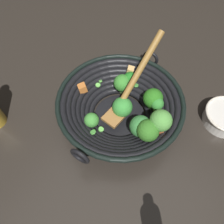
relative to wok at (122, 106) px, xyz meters
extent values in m
plane|color=#28231E|center=(0.00, -0.01, -0.06)|extent=(4.00, 4.00, 0.00)
cylinder|color=black|center=(0.00, -0.01, -0.06)|extent=(0.16, 0.16, 0.01)
torus|color=black|center=(0.00, -0.01, -0.04)|extent=(0.20, 0.20, 0.02)
torus|color=black|center=(0.00, -0.01, -0.03)|extent=(0.23, 0.23, 0.02)
torus|color=black|center=(0.00, -0.01, -0.02)|extent=(0.25, 0.25, 0.02)
torus|color=black|center=(0.00, -0.01, -0.01)|extent=(0.27, 0.27, 0.02)
torus|color=black|center=(0.00, -0.01, 0.00)|extent=(0.30, 0.30, 0.02)
torus|color=black|center=(0.00, -0.01, 0.01)|extent=(0.32, 0.32, 0.02)
torus|color=black|center=(0.00, -0.01, 0.02)|extent=(0.35, 0.35, 0.02)
torus|color=black|center=(0.00, -0.01, 0.03)|extent=(0.36, 0.36, 0.01)
torus|color=black|center=(0.19, 0.00, 0.03)|extent=(0.01, 0.05, 0.05)
torus|color=black|center=(-0.19, -0.01, 0.03)|extent=(0.01, 0.05, 0.05)
cylinder|color=#679F46|center=(-0.08, -0.04, -0.03)|extent=(0.03, 0.03, 0.02)
sphere|color=#39882F|center=(-0.08, -0.04, 0.00)|extent=(0.05, 0.05, 0.05)
cylinder|color=#76A241|center=(0.08, -0.05, -0.03)|extent=(0.02, 0.02, 0.01)
sphere|color=#429138|center=(0.08, -0.05, 0.00)|extent=(0.04, 0.04, 0.04)
cylinder|color=#5C953E|center=(-0.10, -0.03, -0.02)|extent=(0.02, 0.02, 0.02)
sphere|color=#217521|center=(-0.10, -0.03, 0.01)|extent=(0.04, 0.04, 0.04)
cylinder|color=#6BB24F|center=(0.05, 0.10, 0.00)|extent=(0.02, 0.02, 0.02)
sphere|color=#337122|center=(0.05, 0.10, 0.03)|extent=(0.06, 0.06, 0.06)
cylinder|color=#83C150|center=(0.04, 0.08, -0.02)|extent=(0.03, 0.03, 0.02)
sphere|color=#367E3A|center=(0.04, 0.08, 0.02)|extent=(0.06, 0.06, 0.06)
cylinder|color=#5C9C3A|center=(0.00, 0.00, -0.04)|extent=(0.03, 0.03, 0.02)
sphere|color=green|center=(0.00, 0.00, 0.00)|extent=(0.06, 0.06, 0.06)
cylinder|color=#6CA950|center=(0.02, 0.12, 0.02)|extent=(0.03, 0.03, 0.02)
sphere|color=#539B42|center=(0.02, 0.12, 0.05)|extent=(0.06, 0.06, 0.06)
cylinder|color=#6AA34A|center=(-0.06, 0.07, -0.02)|extent=(0.03, 0.02, 0.02)
sphere|color=#29701C|center=(-0.06, 0.07, 0.02)|extent=(0.06, 0.06, 0.06)
cylinder|color=#5F9137|center=(-0.05, 0.09, -0.01)|extent=(0.02, 0.02, 0.02)
sphere|color=#338330|center=(-0.05, 0.09, 0.02)|extent=(0.04, 0.04, 0.04)
cube|color=#E8B56C|center=(-0.12, -0.04, 0.02)|extent=(0.03, 0.03, 0.02)
cube|color=orange|center=(-0.03, 0.10, -0.01)|extent=(0.03, 0.03, 0.03)
cube|color=orange|center=(0.01, -0.13, 0.01)|extent=(0.03, 0.04, 0.03)
cube|color=#BA6334|center=(0.02, 0.12, 0.01)|extent=(0.03, 0.03, 0.03)
cylinder|color=#56B247|center=(0.12, -0.02, 0.01)|extent=(0.02, 0.02, 0.01)
cylinder|color=#6BC651|center=(0.08, -0.02, -0.03)|extent=(0.02, 0.02, 0.01)
cylinder|color=#6BC651|center=(-0.04, -0.11, -0.01)|extent=(0.02, 0.02, 0.01)
cylinder|color=#6BC651|center=(-0.04, -0.10, 0.01)|extent=(0.01, 0.01, 0.01)
cylinder|color=#99D166|center=(-0.03, 0.11, 0.00)|extent=(0.01, 0.01, 0.00)
cylinder|color=#6BC651|center=(-0.02, 0.12, 0.01)|extent=(0.02, 0.02, 0.01)
cylinder|color=#56B247|center=(-0.10, 0.00, -0.01)|extent=(0.02, 0.02, 0.01)
cube|color=#9E6B38|center=(0.03, -0.01, -0.02)|extent=(0.08, 0.06, 0.01)
cylinder|color=olive|center=(-0.08, 0.01, 0.08)|extent=(0.18, 0.04, 0.16)
cylinder|color=#6BC651|center=(-0.13, 0.25, -0.04)|extent=(0.01, 0.01, 0.01)
cylinder|color=#99D166|center=(-0.17, 0.26, -0.04)|extent=(0.02, 0.02, 0.01)
camera|label=1|loc=(0.32, 0.16, 0.52)|focal=35.14mm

